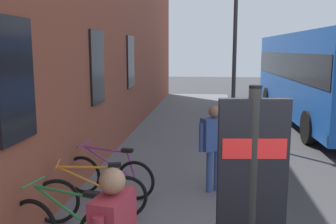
% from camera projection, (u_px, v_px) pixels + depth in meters
% --- Properties ---
extents(ground, '(60.00, 60.00, 0.00)m').
position_uv_depth(ground, '(297.00, 172.00, 8.61)').
color(ground, '#38383A').
extents(sidewalk_pavement, '(24.00, 3.50, 0.12)m').
position_uv_depth(sidewalk_pavement, '(183.00, 145.00, 10.87)').
color(sidewalk_pavement, slate).
rests_on(sidewalk_pavement, ground).
extents(bicycle_far_end, '(0.62, 1.73, 0.97)m').
position_uv_depth(bicycle_far_end, '(92.00, 198.00, 5.85)').
color(bicycle_far_end, black).
rests_on(bicycle_far_end, sidewalk_pavement).
extents(bicycle_mid_rack, '(0.51, 1.75, 0.97)m').
position_uv_depth(bicycle_mid_rack, '(109.00, 176.00, 6.85)').
color(bicycle_mid_rack, black).
rests_on(bicycle_mid_rack, sidewalk_pavement).
extents(transit_info_sign, '(0.14, 0.56, 2.40)m').
position_uv_depth(transit_info_sign, '(252.00, 186.00, 2.98)').
color(transit_info_sign, black).
rests_on(transit_info_sign, sidewalk_pavement).
extents(city_bus, '(10.58, 2.90, 3.35)m').
position_uv_depth(city_bus, '(318.00, 73.00, 14.11)').
color(city_bus, '#1951B2').
rests_on(city_bus, ground).
extents(pedestrian_crossing_street, '(0.45, 0.55, 1.65)m').
position_uv_depth(pedestrian_crossing_street, '(214.00, 140.00, 7.01)').
color(pedestrian_crossing_street, '#334C8C').
rests_on(pedestrian_crossing_street, sidewalk_pavement).
extents(street_lamp, '(0.28, 0.28, 4.88)m').
position_uv_depth(street_lamp, '(235.00, 41.00, 11.22)').
color(street_lamp, '#333338').
rests_on(street_lamp, sidewalk_pavement).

